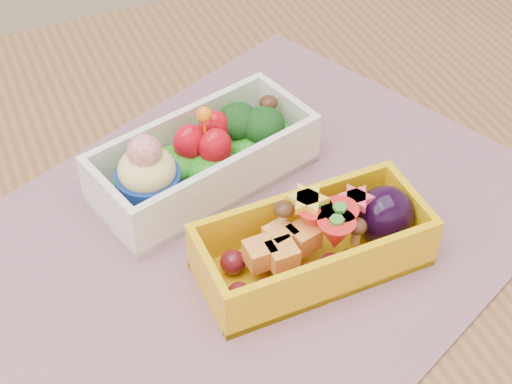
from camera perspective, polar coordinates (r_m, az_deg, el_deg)
name	(u,v)px	position (r m, az deg, el deg)	size (l,w,h in m)	color
table	(244,319)	(0.71, -0.87, -9.33)	(1.20, 0.80, 0.75)	brown
placemat	(250,232)	(0.64, -0.43, -2.95)	(0.48, 0.37, 0.00)	#9B6B75
bento_white	(203,159)	(0.67, -3.95, 2.47)	(0.21, 0.13, 0.08)	white
bento_yellow	(318,242)	(0.60, 4.58, -3.68)	(0.18, 0.08, 0.06)	#F0B50C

